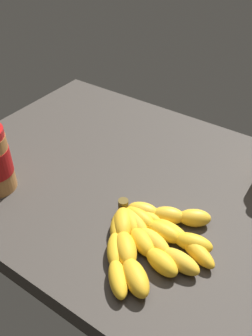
% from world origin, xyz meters
% --- Properties ---
extents(ground_plane, '(0.93, 0.62, 0.04)m').
position_xyz_m(ground_plane, '(0.00, 0.00, -0.02)').
color(ground_plane, '#38332D').
extents(banana_bunch, '(0.22, 0.25, 0.04)m').
position_xyz_m(banana_bunch, '(0.09, -0.13, 0.02)').
color(banana_bunch, gold).
rests_on(banana_bunch, ground_plane).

